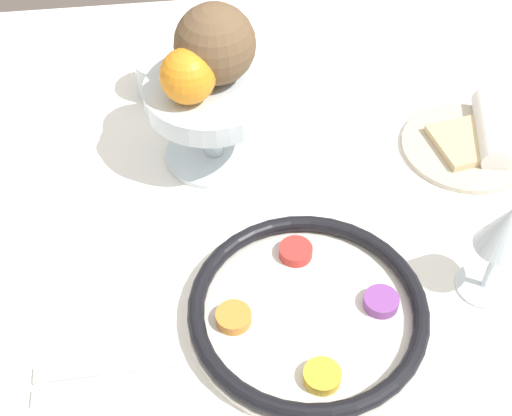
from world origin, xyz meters
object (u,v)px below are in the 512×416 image
at_px(seder_plate, 308,310).
at_px(coconut, 215,44).
at_px(orange_fruit, 188,76).
at_px(cup_mid, 161,77).
at_px(fruit_stand, 211,105).
at_px(bread_plate, 466,146).
at_px(napkin_roll, 491,129).
at_px(wine_glass, 505,232).

xyz_separation_m(seder_plate, coconut, (0.31, 0.07, 0.16)).
bearing_deg(orange_fruit, cup_mid, 12.36).
xyz_separation_m(fruit_stand, coconut, (0.02, -0.01, 0.09)).
bearing_deg(coconut, fruit_stand, 146.33).
xyz_separation_m(fruit_stand, orange_fruit, (-0.02, 0.03, 0.07)).
distance_m(bread_plate, napkin_roll, 0.04).
height_order(coconut, napkin_roll, coconut).
height_order(bread_plate, cup_mid, cup_mid).
bearing_deg(wine_glass, orange_fruit, 53.27).
relative_size(napkin_roll, cup_mid, 1.93).
bearing_deg(seder_plate, wine_glass, -85.59).
relative_size(wine_glass, napkin_roll, 0.96).
bearing_deg(wine_glass, seder_plate, 94.41).
bearing_deg(orange_fruit, wine_glass, -126.73).
bearing_deg(bread_plate, seder_plate, 132.74).
relative_size(wine_glass, cup_mid, 1.85).
height_order(seder_plate, fruit_stand, fruit_stand).
bearing_deg(fruit_stand, coconut, -33.67).
height_order(napkin_roll, cup_mid, cup_mid).
bearing_deg(seder_plate, coconut, 13.71).
height_order(orange_fruit, cup_mid, orange_fruit).
height_order(wine_glass, fruit_stand, wine_glass).
bearing_deg(bread_plate, napkin_roll, -68.94).
xyz_separation_m(bread_plate, cup_mid, (0.19, 0.43, 0.02)).
bearing_deg(cup_mid, napkin_roll, -110.08).
xyz_separation_m(wine_glass, cup_mid, (0.43, 0.37, -0.07)).
relative_size(seder_plate, fruit_stand, 1.58).
bearing_deg(fruit_stand, wine_glass, -131.77).
relative_size(orange_fruit, cup_mid, 0.92).
relative_size(seder_plate, orange_fruit, 3.91).
bearing_deg(cup_mid, wine_glass, -138.88).
xyz_separation_m(fruit_stand, cup_mid, (0.15, 0.07, -0.06)).
bearing_deg(napkin_roll, seder_plate, 130.65).
relative_size(coconut, bread_plate, 0.57).
relative_size(fruit_stand, cup_mid, 2.29).
distance_m(wine_glass, orange_fruit, 0.42).
xyz_separation_m(bread_plate, napkin_roll, (0.01, -0.04, 0.01)).
distance_m(fruit_stand, bread_plate, 0.38).
bearing_deg(fruit_stand, seder_plate, -163.73).
xyz_separation_m(coconut, bread_plate, (-0.05, -0.35, -0.17)).
height_order(fruit_stand, coconut, coconut).
distance_m(wine_glass, napkin_roll, 0.29).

